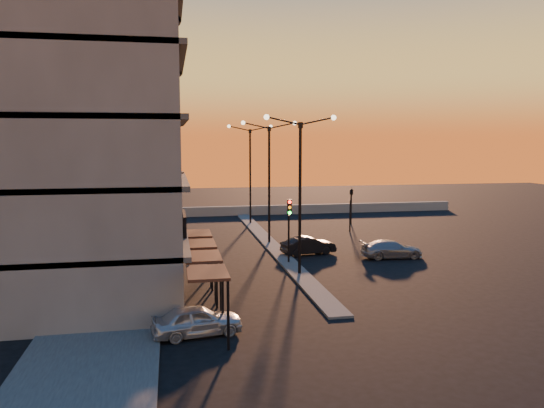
{
  "coord_description": "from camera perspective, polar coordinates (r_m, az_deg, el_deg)",
  "views": [
    {
      "loc": [
        -7.41,
        -30.16,
        8.03
      ],
      "look_at": [
        -0.58,
        5.78,
        3.63
      ],
      "focal_mm": 35.0,
      "sensor_mm": 36.0,
      "label": 1
    }
  ],
  "objects": [
    {
      "name": "sidewalk_west",
      "position": [
        35.21,
        -15.61,
        -6.47
      ],
      "size": [
        5.0,
        40.0,
        0.12
      ],
      "primitive_type": "cube",
      "color": "#464744",
      "rests_on": "ground"
    },
    {
      "name": "car_wagon",
      "position": [
        37.36,
        12.74,
        -4.75
      ],
      "size": [
        4.32,
        1.96,
        1.23
      ],
      "primitive_type": "imported",
      "rotation": [
        0.0,
        0.0,
        1.51
      ],
      "color": "gray",
      "rests_on": "ground"
    },
    {
      "name": "signal_east_a",
      "position": [
        47.16,
        8.41,
        -0.64
      ],
      "size": [
        0.13,
        0.16,
        3.6
      ],
      "color": "black",
      "rests_on": "ground"
    },
    {
      "name": "signal_east_b",
      "position": [
        51.28,
        8.55,
        1.27
      ],
      "size": [
        0.42,
        1.99,
        3.6
      ],
      "color": "black",
      "rests_on": "ground"
    },
    {
      "name": "building",
      "position": [
        31.14,
        -23.57,
        13.46
      ],
      "size": [
        14.35,
        17.08,
        25.0
      ],
      "color": "#69645C",
      "rests_on": "ground"
    },
    {
      "name": "streetlamp_near",
      "position": [
        31.15,
        3.04,
        2.37
      ],
      "size": [
        4.32,
        0.32,
        9.51
      ],
      "color": "black",
      "rests_on": "ground"
    },
    {
      "name": "parapet",
      "position": [
        57.44,
        -1.24,
        -0.67
      ],
      "size": [
        44.0,
        0.5,
        1.0
      ],
      "primitive_type": "cube",
      "color": "gray",
      "rests_on": "ground"
    },
    {
      "name": "car_hatchback",
      "position": [
        22.61,
        -8.05,
        -12.29
      ],
      "size": [
        3.92,
        2.1,
        1.27
      ],
      "primitive_type": "imported",
      "rotation": [
        0.0,
        0.0,
        1.74
      ],
      "color": "#B8BCC0",
      "rests_on": "ground"
    },
    {
      "name": "traffic_light_main",
      "position": [
        34.24,
        1.86,
        -1.78
      ],
      "size": [
        0.28,
        0.44,
        4.25
      ],
      "color": "black",
      "rests_on": "ground"
    },
    {
      "name": "ground",
      "position": [
        32.07,
        2.97,
        -7.64
      ],
      "size": [
        120.0,
        120.0,
        0.0
      ],
      "primitive_type": "plane",
      "color": "black",
      "rests_on": "ground"
    },
    {
      "name": "car_sedan",
      "position": [
        37.65,
        3.93,
        -4.48
      ],
      "size": [
        4.05,
        2.08,
        1.27
      ],
      "primitive_type": "imported",
      "rotation": [
        0.0,
        0.0,
        1.77
      ],
      "color": "black",
      "rests_on": "ground"
    },
    {
      "name": "streetlamp_far",
      "position": [
        50.76,
        -2.36,
        4.11
      ],
      "size": [
        4.32,
        0.32,
        9.51
      ],
      "color": "black",
      "rests_on": "ground"
    },
    {
      "name": "median",
      "position": [
        41.61,
        -0.3,
        -4.18
      ],
      "size": [
        1.2,
        36.0,
        0.12
      ],
      "primitive_type": "cube",
      "color": "#464744",
      "rests_on": "ground"
    },
    {
      "name": "streetlamp_mid",
      "position": [
        40.91,
        -0.31,
        3.45
      ],
      "size": [
        4.32,
        0.32,
        9.51
      ],
      "color": "black",
      "rests_on": "ground"
    }
  ]
}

